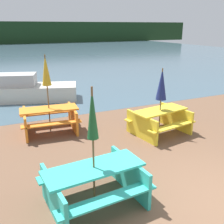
% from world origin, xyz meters
% --- Properties ---
extents(ground_plane, '(60.00, 60.00, 0.00)m').
position_xyz_m(ground_plane, '(0.00, 0.00, 0.00)').
color(ground_plane, brown).
extents(water, '(60.00, 50.00, 0.00)m').
position_xyz_m(water, '(0.00, 31.15, -0.00)').
color(water, '#425B6B').
rests_on(water, ground_plane).
extents(far_treeline, '(80.00, 1.60, 4.00)m').
position_xyz_m(far_treeline, '(0.00, 51.15, 2.00)').
color(far_treeline, '#193319').
rests_on(far_treeline, water).
extents(picnic_table_teal, '(1.93, 1.51, 0.77)m').
position_xyz_m(picnic_table_teal, '(-2.21, 1.06, 0.47)').
color(picnic_table_teal, '#33B7A8').
rests_on(picnic_table_teal, ground_plane).
extents(picnic_table_yellow, '(1.91, 1.63, 0.77)m').
position_xyz_m(picnic_table_yellow, '(0.87, 3.41, 0.46)').
color(picnic_table_yellow, yellow).
rests_on(picnic_table_yellow, ground_plane).
extents(picnic_table_orange, '(1.88, 1.55, 0.78)m').
position_xyz_m(picnic_table_orange, '(-2.19, 4.97, 0.47)').
color(picnic_table_orange, orange).
rests_on(picnic_table_orange, ground_plane).
extents(umbrella_navy, '(0.32, 0.32, 2.04)m').
position_xyz_m(umbrella_navy, '(0.87, 3.41, 1.56)').
color(umbrella_navy, brown).
rests_on(umbrella_navy, ground_plane).
extents(umbrella_gold, '(0.27, 0.27, 2.42)m').
position_xyz_m(umbrella_gold, '(-2.19, 4.97, 1.93)').
color(umbrella_gold, brown).
rests_on(umbrella_gold, ground_plane).
extents(umbrella_darkgreen, '(0.20, 0.20, 2.27)m').
position_xyz_m(umbrella_darkgreen, '(-2.21, 1.06, 1.76)').
color(umbrella_darkgreen, brown).
rests_on(umbrella_darkgreen, ground_plane).
extents(boat, '(4.11, 2.52, 1.20)m').
position_xyz_m(boat, '(-2.19, 9.12, 0.45)').
color(boat, beige).
rests_on(boat, water).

